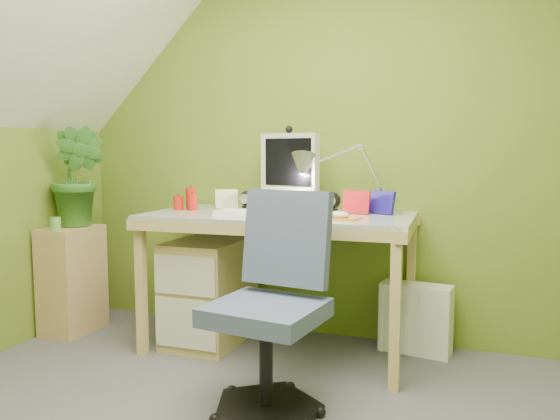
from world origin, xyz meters
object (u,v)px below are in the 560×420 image
(desk, at_px, (279,282))
(potted_plant, at_px, (78,177))
(desk_lamp, at_px, (364,163))
(task_chair, at_px, (266,309))
(radiator, at_px, (416,318))
(side_ledge, at_px, (72,280))
(monitor, at_px, (290,171))

(desk, bearing_deg, potted_plant, -178.31)
(desk_lamp, xyz_separation_m, task_chair, (-0.24, -0.94, -0.62))
(task_chair, height_order, radiator, task_chair)
(side_ledge, bearing_deg, task_chair, -21.51)
(radiator, bearing_deg, desk, -155.13)
(desk_lamp, relative_size, potted_plant, 0.89)
(monitor, bearing_deg, potted_plant, -154.60)
(monitor, distance_m, side_ledge, 1.57)
(desk_lamp, distance_m, radiator, 0.94)
(desk, xyz_separation_m, potted_plant, (-1.33, -0.09, 0.60))
(desk, relative_size, monitor, 3.15)
(monitor, xyz_separation_m, desk_lamp, (0.45, 0.00, 0.05))
(side_ledge, height_order, potted_plant, potted_plant)
(desk_lamp, height_order, potted_plant, desk_lamp)
(monitor, height_order, potted_plant, potted_plant)
(monitor, distance_m, potted_plant, 1.36)
(desk_lamp, height_order, radiator, desk_lamp)
(side_ledge, distance_m, radiator, 2.15)
(task_chair, bearing_deg, potted_plant, 164.21)
(monitor, height_order, desk_lamp, desk_lamp)
(desk, distance_m, monitor, 0.67)
(desk, relative_size, potted_plant, 2.36)
(desk, relative_size, task_chair, 1.59)
(desk_lamp, distance_m, potted_plant, 1.80)
(desk, height_order, radiator, desk)
(desk_lamp, relative_size, task_chair, 0.60)
(task_chair, distance_m, radiator, 1.16)
(desk, distance_m, radiator, 0.81)
(desk_lamp, bearing_deg, desk, -152.02)
(potted_plant, height_order, radiator, potted_plant)
(task_chair, relative_size, radiator, 2.37)
(potted_plant, distance_m, task_chair, 1.76)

